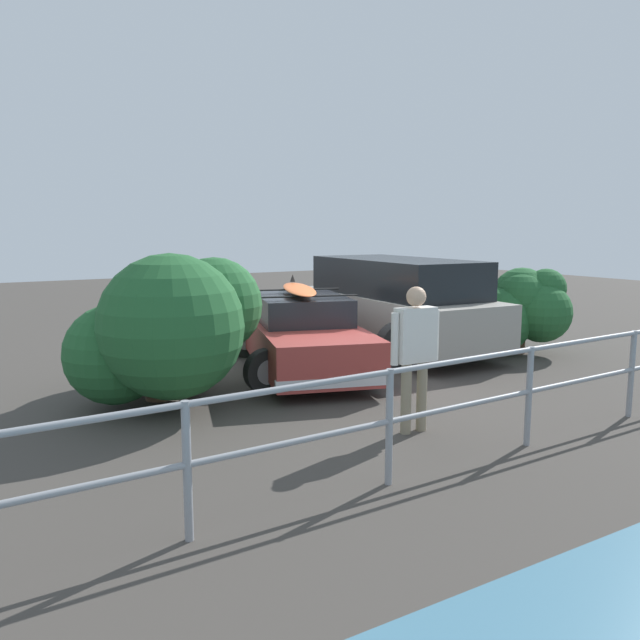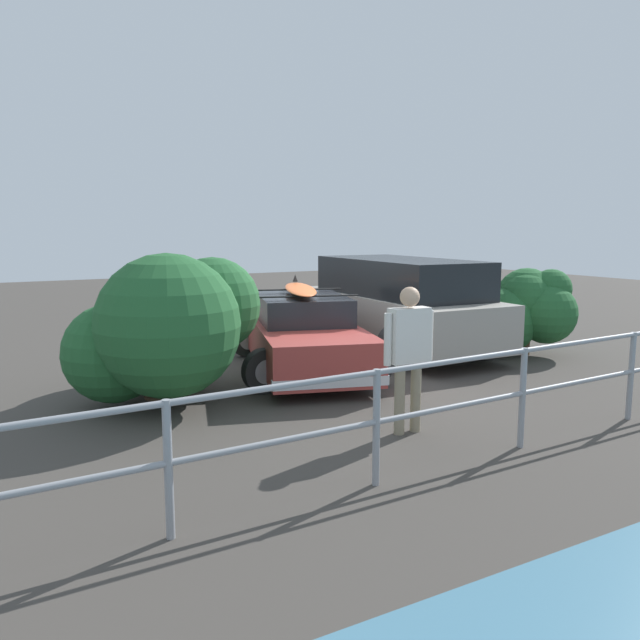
% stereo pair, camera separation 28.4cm
% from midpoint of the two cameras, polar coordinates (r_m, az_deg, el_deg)
% --- Properties ---
extents(ground_plane, '(44.00, 44.00, 0.02)m').
position_cam_midpoint_polar(ground_plane, '(10.70, 1.66, -4.72)').
color(ground_plane, '#423D38').
rests_on(ground_plane, ground).
extents(sedan_car, '(3.04, 4.64, 1.57)m').
position_cam_midpoint_polar(sedan_car, '(10.67, -0.84, -1.29)').
color(sedan_car, '#9E3833').
rests_on(sedan_car, ground).
extents(suv_car, '(2.88, 5.07, 1.82)m').
position_cam_midpoint_polar(suv_car, '(12.47, 7.88, 1.54)').
color(suv_car, '#9E998E').
rests_on(suv_car, ground).
extents(person_bystander, '(0.68, 0.23, 1.75)m').
position_cam_midpoint_polar(person_bystander, '(7.40, 9.21, -2.39)').
color(person_bystander, gray).
rests_on(person_bystander, ground).
extents(railing_fence, '(10.05, 0.45, 1.13)m').
position_cam_midpoint_polar(railing_fence, '(6.56, 13.55, -6.54)').
color(railing_fence, gray).
rests_on(railing_fence, ground).
extents(bush_near_left, '(2.79, 3.24, 2.14)m').
position_cam_midpoint_polar(bush_near_left, '(9.02, -12.96, -0.49)').
color(bush_near_left, brown).
rests_on(bush_near_left, ground).
extents(bush_near_right, '(1.82, 1.71, 1.66)m').
position_cam_midpoint_polar(bush_near_right, '(12.63, 18.98, 0.99)').
color(bush_near_right, brown).
rests_on(bush_near_right, ground).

